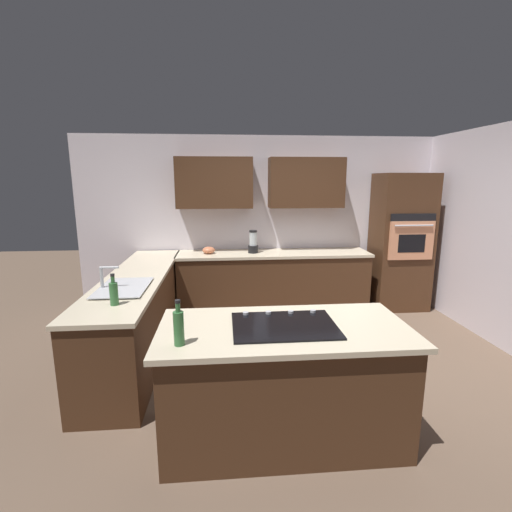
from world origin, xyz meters
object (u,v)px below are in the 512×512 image
Objects in this scene: wall_oven at (401,242)px; dish_soap_bottle at (114,293)px; mixing_bowl at (209,250)px; sink_unit at (123,287)px; blender at (253,243)px; oil_bottle at (179,327)px; cooktop at (284,325)px.

wall_oven is 7.42× the size of dish_soap_bottle.
sink_unit is at bearing 65.53° from mixing_bowl.
blender is at bearing -0.03° from wall_oven.
wall_oven is 4.25m from oil_bottle.
cooktop is 2.85m from mixing_bowl.
blender is at bearing -103.44° from oil_bottle.
oil_bottle is at bearing 127.57° from dish_soap_bottle.
wall_oven is at bearing 179.97° from blender.
cooktop is at bearing 103.30° from mixing_bowl.
cooktop is at bearing -160.92° from oil_bottle.
dish_soap_bottle reaches higher than cooktop.
wall_oven reaches higher than mixing_bowl.
dish_soap_bottle is (1.37, 2.19, -0.03)m from blender.
dish_soap_bottle is 1.06m from oil_bottle.
mixing_bowl is 2.31m from dish_soap_bottle.
wall_oven is at bearing -155.07° from sink_unit.
dish_soap_bottle is 0.90× the size of oil_bottle.
wall_oven is 2.93× the size of sink_unit.
cooktop is 2.75× the size of dish_soap_bottle.
sink_unit is 0.49m from dish_soap_bottle.
mixing_bowl is (0.65, 0.00, -0.09)m from blender.
sink_unit is 1.50m from oil_bottle.
cooktop is (2.24, 2.78, -0.12)m from wall_oven.
sink_unit reaches higher than cooktop.
cooktop is 2.29× the size of blender.
blender reaches higher than oil_bottle.
oil_bottle is at bearing 19.08° from cooktop.
dish_soap_bottle is at bearing 96.95° from sink_unit.
wall_oven is 4.23m from dish_soap_bottle.
sink_unit is (3.68, 1.71, -0.11)m from wall_oven.
oil_bottle reaches higher than cooktop.
wall_oven is 4.06m from sink_unit.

